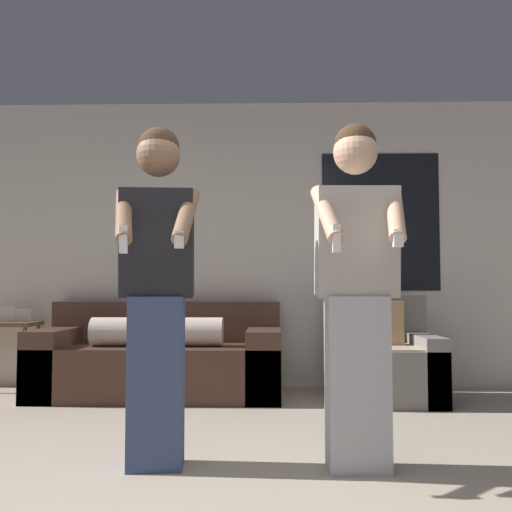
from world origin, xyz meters
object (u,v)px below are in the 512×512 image
object	(u,v)px
armchair	(382,363)
person_right	(357,289)
couch	(160,361)
side_table	(7,332)
person_left	(157,287)

from	to	relation	value
armchair	person_right	world-z (taller)	person_right
couch	armchair	bearing A→B (deg)	-4.43
armchair	couch	bearing A→B (deg)	175.57
armchair	person_right	bearing A→B (deg)	-103.78
person_right	side_table	bearing A→B (deg)	140.15
couch	person_left	world-z (taller)	person_left
person_left	side_table	bearing A→B (deg)	127.79
couch	armchair	size ratio (longest dim) A/B	2.32
couch	side_table	world-z (taller)	couch
person_left	person_right	xyz separation A→B (m)	(1.02, -0.02, -0.01)
armchair	person_right	size ratio (longest dim) A/B	0.51
couch	person_right	bearing A→B (deg)	-56.77
couch	side_table	size ratio (longest dim) A/B	2.69
person_right	couch	bearing A→B (deg)	123.23
armchair	person_left	world-z (taller)	person_left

